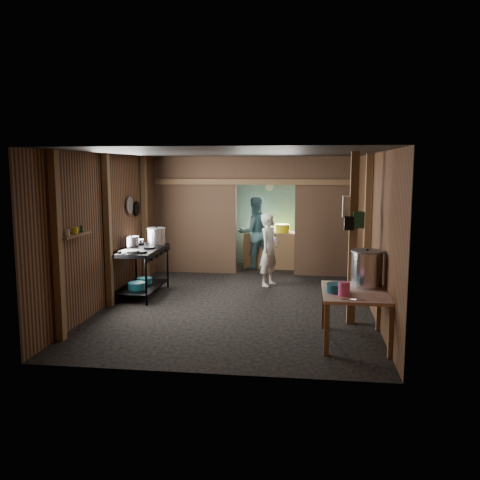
# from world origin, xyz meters

# --- Properties ---
(floor) EXTENTS (4.50, 7.00, 0.00)m
(floor) POSITION_xyz_m (0.00, 0.00, 0.00)
(floor) COLOR black
(floor) RESTS_ON ground
(ceiling) EXTENTS (4.50, 7.00, 0.00)m
(ceiling) POSITION_xyz_m (0.00, 0.00, 2.60)
(ceiling) COLOR #242423
(ceiling) RESTS_ON ground
(wall_back) EXTENTS (4.50, 0.00, 2.60)m
(wall_back) POSITION_xyz_m (0.00, 3.50, 1.30)
(wall_back) COLOR brown
(wall_back) RESTS_ON ground
(wall_front) EXTENTS (4.50, 0.00, 2.60)m
(wall_front) POSITION_xyz_m (0.00, -3.50, 1.30)
(wall_front) COLOR brown
(wall_front) RESTS_ON ground
(wall_left) EXTENTS (0.00, 7.00, 2.60)m
(wall_left) POSITION_xyz_m (-2.25, 0.00, 1.30)
(wall_left) COLOR brown
(wall_left) RESTS_ON ground
(wall_right) EXTENTS (0.00, 7.00, 2.60)m
(wall_right) POSITION_xyz_m (2.25, 0.00, 1.30)
(wall_right) COLOR brown
(wall_right) RESTS_ON ground
(partition_left) EXTENTS (1.85, 0.10, 2.60)m
(partition_left) POSITION_xyz_m (-1.32, 2.20, 1.30)
(partition_left) COLOR brown
(partition_left) RESTS_ON floor
(partition_right) EXTENTS (1.35, 0.10, 2.60)m
(partition_right) POSITION_xyz_m (1.57, 2.20, 1.30)
(partition_right) COLOR brown
(partition_right) RESTS_ON floor
(partition_header) EXTENTS (1.30, 0.10, 0.60)m
(partition_header) POSITION_xyz_m (0.25, 2.20, 2.30)
(partition_header) COLOR brown
(partition_header) RESTS_ON wall_back
(turquoise_panel) EXTENTS (4.40, 0.06, 2.50)m
(turquoise_panel) POSITION_xyz_m (0.00, 3.44, 1.25)
(turquoise_panel) COLOR #7AB1A9
(turquoise_panel) RESTS_ON wall_back
(back_counter) EXTENTS (1.20, 0.50, 0.85)m
(back_counter) POSITION_xyz_m (0.30, 2.95, 0.42)
(back_counter) COLOR brown
(back_counter) RESTS_ON floor
(wall_clock) EXTENTS (0.20, 0.03, 0.20)m
(wall_clock) POSITION_xyz_m (0.25, 3.40, 1.90)
(wall_clock) COLOR silver
(wall_clock) RESTS_ON wall_back
(post_left_a) EXTENTS (0.10, 0.12, 2.60)m
(post_left_a) POSITION_xyz_m (-2.18, -2.60, 1.30)
(post_left_a) COLOR brown
(post_left_a) RESTS_ON floor
(post_left_b) EXTENTS (0.10, 0.12, 2.60)m
(post_left_b) POSITION_xyz_m (-2.18, -0.80, 1.30)
(post_left_b) COLOR brown
(post_left_b) RESTS_ON floor
(post_left_c) EXTENTS (0.10, 0.12, 2.60)m
(post_left_c) POSITION_xyz_m (-2.18, 1.20, 1.30)
(post_left_c) COLOR brown
(post_left_c) RESTS_ON floor
(post_right) EXTENTS (0.10, 0.12, 2.60)m
(post_right) POSITION_xyz_m (2.18, -0.20, 1.30)
(post_right) COLOR brown
(post_right) RESTS_ON floor
(post_free) EXTENTS (0.12, 0.12, 2.60)m
(post_free) POSITION_xyz_m (1.85, -1.30, 1.30)
(post_free) COLOR brown
(post_free) RESTS_ON floor
(cross_beam) EXTENTS (4.40, 0.12, 0.12)m
(cross_beam) POSITION_xyz_m (0.00, 2.15, 2.05)
(cross_beam) COLOR brown
(cross_beam) RESTS_ON wall_left
(pan_lid_big) EXTENTS (0.03, 0.34, 0.34)m
(pan_lid_big) POSITION_xyz_m (-2.21, 0.40, 1.65)
(pan_lid_big) COLOR gray
(pan_lid_big) RESTS_ON wall_left
(pan_lid_small) EXTENTS (0.03, 0.30, 0.30)m
(pan_lid_small) POSITION_xyz_m (-2.21, 0.80, 1.55)
(pan_lid_small) COLOR black
(pan_lid_small) RESTS_ON wall_left
(wall_shelf) EXTENTS (0.14, 0.80, 0.03)m
(wall_shelf) POSITION_xyz_m (-2.15, -2.10, 1.40)
(wall_shelf) COLOR brown
(wall_shelf) RESTS_ON wall_left
(jar_white) EXTENTS (0.07, 0.07, 0.10)m
(jar_white) POSITION_xyz_m (-2.15, -2.35, 1.47)
(jar_white) COLOR silver
(jar_white) RESTS_ON wall_shelf
(jar_yellow) EXTENTS (0.08, 0.08, 0.10)m
(jar_yellow) POSITION_xyz_m (-2.15, -2.10, 1.47)
(jar_yellow) COLOR yellow
(jar_yellow) RESTS_ON wall_shelf
(jar_green) EXTENTS (0.06, 0.06, 0.10)m
(jar_green) POSITION_xyz_m (-2.15, -1.88, 1.47)
(jar_green) COLOR #215537
(jar_green) RESTS_ON wall_shelf
(bag_white) EXTENTS (0.22, 0.15, 0.32)m
(bag_white) POSITION_xyz_m (1.80, -1.22, 1.78)
(bag_white) COLOR silver
(bag_white) RESTS_ON post_free
(bag_green) EXTENTS (0.16, 0.12, 0.24)m
(bag_green) POSITION_xyz_m (1.92, -1.36, 1.60)
(bag_green) COLOR #215537
(bag_green) RESTS_ON post_free
(bag_black) EXTENTS (0.14, 0.10, 0.20)m
(bag_black) POSITION_xyz_m (1.78, -1.38, 1.55)
(bag_black) COLOR black
(bag_black) RESTS_ON post_free
(gas_range) EXTENTS (0.77, 1.50, 0.89)m
(gas_range) POSITION_xyz_m (-1.88, -0.04, 0.44)
(gas_range) COLOR black
(gas_range) RESTS_ON floor
(prep_table) EXTENTS (0.88, 1.21, 0.71)m
(prep_table) POSITION_xyz_m (1.83, -2.16, 0.36)
(prep_table) COLOR tan
(prep_table) RESTS_ON floor
(stove_pot_large) EXTENTS (0.37, 0.37, 0.35)m
(stove_pot_large) POSITION_xyz_m (-1.71, 0.46, 1.04)
(stove_pot_large) COLOR silver
(stove_pot_large) RESTS_ON gas_range
(stove_pot_med) EXTENTS (0.34, 0.34, 0.24)m
(stove_pot_med) POSITION_xyz_m (-2.05, 0.00, 0.98)
(stove_pot_med) COLOR silver
(stove_pot_med) RESTS_ON gas_range
(stove_saucepan) EXTENTS (0.19, 0.19, 0.09)m
(stove_saucepan) POSITION_xyz_m (-2.05, 0.48, 0.93)
(stove_saucepan) COLOR silver
(stove_saucepan) RESTS_ON gas_range
(frying_pan) EXTENTS (0.32, 0.53, 0.07)m
(frying_pan) POSITION_xyz_m (-1.88, -0.55, 0.91)
(frying_pan) COLOR gray
(frying_pan) RESTS_ON gas_range
(blue_tub_front) EXTENTS (0.32, 0.32, 0.13)m
(blue_tub_front) POSITION_xyz_m (-1.88, -0.28, 0.24)
(blue_tub_front) COLOR #134B57
(blue_tub_front) RESTS_ON gas_range
(blue_tub_back) EXTENTS (0.29, 0.29, 0.11)m
(blue_tub_back) POSITION_xyz_m (-1.88, 0.17, 0.23)
(blue_tub_back) COLOR #134B57
(blue_tub_back) RESTS_ON gas_range
(stock_pot) EXTENTS (0.60, 0.60, 0.53)m
(stock_pot) POSITION_xyz_m (2.01, -1.85, 0.96)
(stock_pot) COLOR silver
(stock_pot) RESTS_ON prep_table
(wash_basin) EXTENTS (0.39, 0.39, 0.12)m
(wash_basin) POSITION_xyz_m (1.59, -2.26, 0.77)
(wash_basin) COLOR #134B57
(wash_basin) RESTS_ON prep_table
(pink_bucket) EXTENTS (0.17, 0.17, 0.18)m
(pink_bucket) POSITION_xyz_m (1.66, -2.44, 0.80)
(pink_bucket) COLOR #F356A2
(pink_bucket) RESTS_ON prep_table
(knife) EXTENTS (0.30, 0.06, 0.01)m
(knife) POSITION_xyz_m (1.76, -2.65, 0.72)
(knife) COLOR silver
(knife) RESTS_ON prep_table
(yellow_tub) EXTENTS (0.35, 0.35, 0.19)m
(yellow_tub) POSITION_xyz_m (0.59, 2.95, 0.95)
(yellow_tub) COLOR yellow
(yellow_tub) RESTS_ON back_counter
(red_cup) EXTENTS (0.12, 0.12, 0.14)m
(red_cup) POSITION_xyz_m (0.08, 2.95, 0.92)
(red_cup) COLOR #CB3B48
(red_cup) RESTS_ON back_counter
(cook) EXTENTS (0.53, 0.63, 1.46)m
(cook) POSITION_xyz_m (0.42, 1.09, 0.73)
(cook) COLOR white
(cook) RESTS_ON floor
(worker_back) EXTENTS (1.01, 0.92, 1.69)m
(worker_back) POSITION_xyz_m (-0.04, 2.82, 0.84)
(worker_back) COLOR teal
(worker_back) RESTS_ON floor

